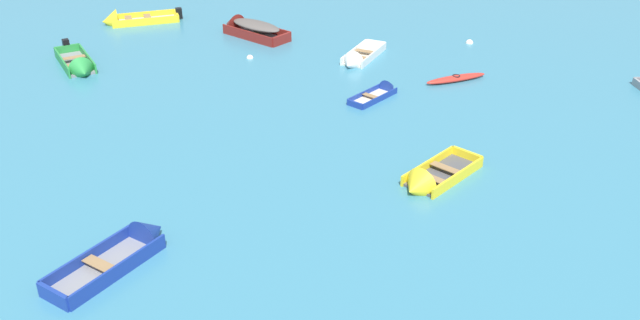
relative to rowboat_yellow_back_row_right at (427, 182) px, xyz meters
name	(u,v)px	position (x,y,z in m)	size (l,w,h in m)	color
rowboat_yellow_back_row_right	(427,182)	(0.00, 0.00, 0.00)	(3.20, 3.82, 1.26)	#4C4C51
rowboat_deep_blue_far_back	(383,91)	(-2.06, 8.34, -0.06)	(2.35, 2.96, 0.84)	beige
rowboat_white_midfield_right	(356,60)	(-3.67, 12.21, -0.01)	(2.28, 4.09, 1.11)	beige
kayak_red_near_right	(456,78)	(1.35, 10.39, -0.04)	(3.08, 2.09, 0.31)	red
rowboat_maroon_distant_center	(248,28)	(-10.31, 16.08, 0.22)	(4.60, 3.65, 1.41)	gray
rowboat_green_midfield_left	(79,66)	(-17.38, 9.20, 0.04)	(3.55, 4.14, 1.22)	gray
rowboat_yellow_far_left	(125,20)	(-18.11, 17.09, 0.02)	(4.64, 3.27, 1.39)	beige
rowboat_deep_blue_center	(131,247)	(-8.91, -5.31, 0.02)	(2.90, 4.29, 1.20)	gray
mooring_buoy_central	(469,43)	(2.29, 16.29, -0.19)	(0.42, 0.42, 0.42)	silver
mooring_buoy_far_field	(250,58)	(-9.29, 12.20, -0.19)	(0.36, 0.36, 0.36)	silver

